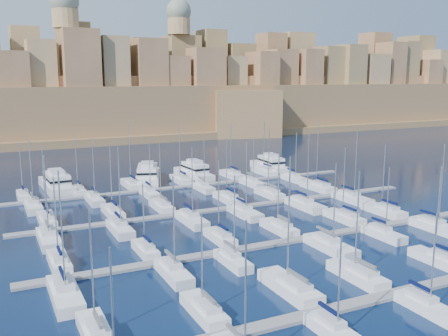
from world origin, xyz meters
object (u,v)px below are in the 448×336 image
motor_yacht_b (148,175)px  sailboat_2 (290,287)px  motor_yacht_a (57,183)px  motor_yacht_d (270,165)px  sailboat_4 (437,259)px  motor_yacht_c (194,172)px  sailboat_0 (96,333)px

motor_yacht_b → sailboat_2: bearing=-93.2°
motor_yacht_a → motor_yacht_d: size_ratio=1.12×
sailboat_2 → sailboat_4: bearing=-2.3°
motor_yacht_c → sailboat_2: bearing=-102.9°
sailboat_0 → motor_yacht_c: bearing=60.6°
sailboat_2 → motor_yacht_b: sailboat_2 is taller
motor_yacht_b → motor_yacht_d: size_ratio=1.18×
motor_yacht_d → motor_yacht_c: bearing=-179.4°
sailboat_2 → sailboat_4: sailboat_2 is taller
motor_yacht_a → sailboat_0: bearing=-94.5°
motor_yacht_a → motor_yacht_c: same height
motor_yacht_a → motor_yacht_d: bearing=-0.9°
sailboat_0 → sailboat_4: bearing=-0.2°
sailboat_0 → motor_yacht_c: (39.22, 69.60, 0.99)m
motor_yacht_b → motor_yacht_d: 34.78m
motor_yacht_a → motor_yacht_d: (56.50, -0.92, 0.00)m
sailboat_2 → sailboat_0: bearing=-177.9°
sailboat_0 → sailboat_2: 23.45m
sailboat_0 → motor_yacht_d: sailboat_0 is taller
motor_yacht_a → motor_yacht_c: (33.65, -1.18, 0.00)m
sailboat_0 → motor_yacht_b: (27.30, 71.05, 0.99)m
sailboat_2 → motor_yacht_b: size_ratio=0.90×
sailboat_0 → motor_yacht_c: sailboat_0 is taller
motor_yacht_a → sailboat_4: bearing=-59.6°
sailboat_0 → sailboat_2: (23.43, 0.84, 0.04)m
motor_yacht_d → sailboat_4: bearing=-102.0°
sailboat_2 → motor_yacht_a: sailboat_2 is taller
motor_yacht_a → motor_yacht_d: same height
sailboat_4 → motor_yacht_c: bearing=96.5°
sailboat_4 → motor_yacht_b: size_ratio=0.75×
sailboat_2 → motor_yacht_d: (38.63, 69.01, 0.95)m
motor_yacht_b → motor_yacht_a: bearing=-179.3°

